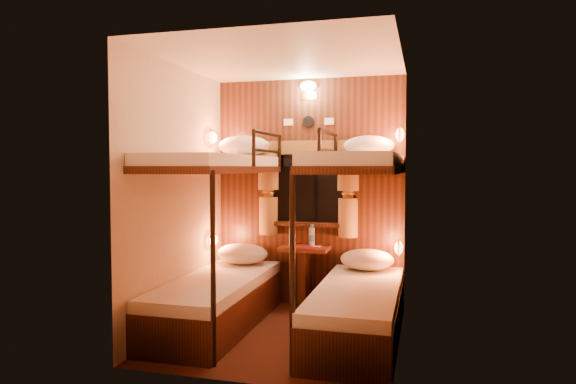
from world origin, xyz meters
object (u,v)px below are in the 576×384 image
(bunk_left, at_px, (217,266))
(table, at_px, (305,269))
(bottle_left, at_px, (292,237))
(bunk_right, at_px, (358,274))
(bottle_right, at_px, (312,237))

(bunk_left, distance_m, table, 1.02)
(table, distance_m, bottle_left, 0.36)
(bunk_right, distance_m, bottle_right, 1.03)
(bunk_left, relative_size, bottle_left, 8.75)
(table, bearing_deg, bottle_left, 175.90)
(bottle_left, bearing_deg, table, -4.10)
(bunk_left, height_order, bottle_right, bunk_left)
(bottle_left, relative_size, bottle_right, 0.96)
(table, xyz_separation_m, bottle_right, (0.06, 0.05, 0.33))
(bunk_left, bearing_deg, bunk_right, 0.00)
(bottle_right, bearing_deg, bunk_right, -54.77)
(table, bearing_deg, bunk_right, -50.33)
(bunk_right, distance_m, table, 1.02)
(bunk_left, bearing_deg, bottle_left, 57.32)
(bunk_left, xyz_separation_m, bottle_right, (0.71, 0.83, 0.19))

